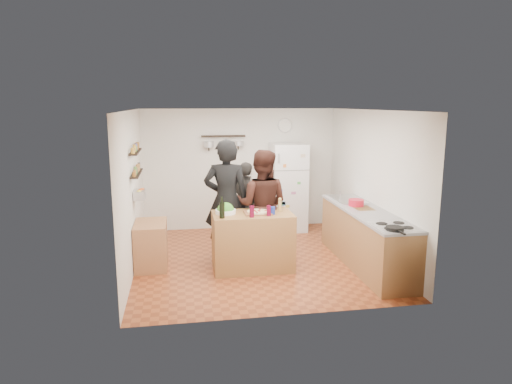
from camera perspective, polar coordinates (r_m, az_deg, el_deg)
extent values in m
plane|color=brown|center=(7.82, 0.12, -8.44)|extent=(4.20, 4.20, 0.00)
plane|color=white|center=(7.37, 0.13, 10.20)|extent=(4.20, 4.20, 0.00)
plane|color=silver|center=(9.55, -2.00, 2.87)|extent=(4.00, 0.00, 4.00)
plane|color=silver|center=(7.43, -15.26, 0.12)|extent=(0.00, 4.20, 4.20)
plane|color=silver|center=(8.07, 14.26, 1.02)|extent=(0.00, 4.20, 4.20)
cube|color=olive|center=(7.28, -0.43, -6.15)|extent=(1.25, 0.72, 0.91)
cube|color=brown|center=(7.15, 0.22, -2.61)|extent=(0.42, 0.34, 0.02)
cylinder|color=beige|center=(7.15, 0.22, -2.46)|extent=(0.34, 0.34, 0.02)
cylinder|color=white|center=(7.15, -3.83, -2.46)|extent=(0.32, 0.32, 0.06)
cylinder|color=black|center=(6.86, -4.28, -2.28)|extent=(0.08, 0.08, 0.24)
cylinder|color=#550720|center=(6.90, -0.53, -2.46)|extent=(0.07, 0.07, 0.17)
cylinder|color=#590722|center=(6.99, 1.60, -2.35)|extent=(0.07, 0.07, 0.16)
cylinder|color=#B08C4A|center=(7.27, 3.00, -1.76)|extent=(0.06, 0.06, 0.18)
cylinder|color=navy|center=(7.09, 2.11, -2.34)|extent=(0.07, 0.07, 0.12)
imported|color=black|center=(7.55, -3.71, -1.10)|extent=(0.82, 0.61, 2.05)
imported|color=black|center=(7.61, 0.72, -1.68)|extent=(1.09, 0.98, 1.86)
imported|color=#292725|center=(8.14, -1.21, -1.82)|extent=(0.99, 0.85, 1.59)
cube|color=#9E7042|center=(7.65, 13.57, -5.67)|extent=(0.63, 2.63, 0.90)
cube|color=white|center=(6.69, 16.92, -4.15)|extent=(0.60, 0.62, 0.02)
cylinder|color=black|center=(6.46, 16.95, -4.39)|extent=(0.24, 0.24, 0.05)
cube|color=silver|center=(8.29, 11.43, -0.95)|extent=(0.50, 0.80, 0.03)
cube|color=olive|center=(7.68, 13.23, -2.03)|extent=(0.30, 0.40, 0.02)
cylinder|color=red|center=(7.81, 12.41, -1.30)|extent=(0.26, 0.26, 0.11)
cube|color=white|center=(9.44, 4.02, 0.60)|extent=(0.70, 0.68, 1.80)
cylinder|color=silver|center=(9.61, 3.66, 8.30)|extent=(0.30, 0.03, 0.30)
cube|color=black|center=(7.58, -14.68, 2.27)|extent=(0.12, 1.00, 0.02)
cube|color=black|center=(7.54, -14.81, 4.90)|extent=(0.12, 1.00, 0.02)
cube|color=silver|center=(7.64, -14.33, -0.31)|extent=(0.18, 0.35, 0.14)
cube|color=#AD7548|center=(7.59, -12.98, -6.45)|extent=(0.50, 0.80, 0.73)
cube|color=black|center=(9.33, -4.10, 6.98)|extent=(0.90, 0.04, 0.04)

